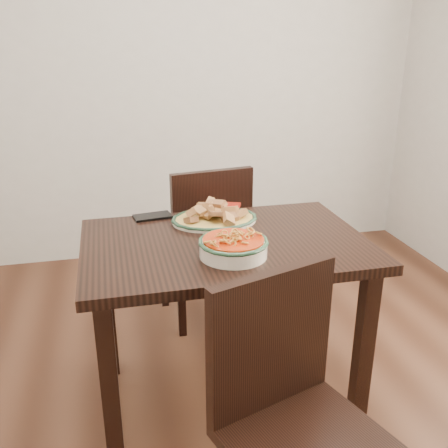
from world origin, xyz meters
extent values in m
plane|color=#381D11|center=(0.00, 0.00, 0.00)|extent=(3.50, 3.50, 0.00)
cube|color=beige|center=(0.00, 1.75, 1.30)|extent=(3.50, 0.10, 2.60)
cube|color=black|center=(-0.01, 0.08, 0.73)|extent=(1.10, 0.74, 0.04)
cube|color=black|center=(-0.49, -0.22, 0.35)|extent=(0.06, 0.06, 0.71)
cube|color=black|center=(0.47, -0.22, 0.35)|extent=(0.06, 0.06, 0.71)
cube|color=black|center=(-0.49, 0.37, 0.35)|extent=(0.06, 0.06, 0.71)
cube|color=black|center=(0.47, 0.37, 0.35)|extent=(0.06, 0.06, 0.71)
cube|color=black|center=(0.03, 0.80, 0.43)|extent=(0.48, 0.48, 0.04)
cube|color=black|center=(0.17, 1.00, 0.21)|extent=(0.04, 0.04, 0.41)
cube|color=black|center=(-0.17, 0.95, 0.21)|extent=(0.04, 0.04, 0.41)
cube|color=black|center=(0.22, 0.66, 0.21)|extent=(0.04, 0.04, 0.41)
cube|color=black|center=(-0.11, 0.61, 0.21)|extent=(0.04, 0.04, 0.41)
cube|color=black|center=(0.06, 0.62, 0.67)|extent=(0.42, 0.10, 0.44)
cube|color=black|center=(0.05, -0.68, 0.43)|extent=(0.53, 0.53, 0.04)
cube|color=black|center=(0.16, -0.47, 0.21)|extent=(0.04, 0.04, 0.41)
cube|color=black|center=(-0.01, -0.50, 0.67)|extent=(0.41, 0.17, 0.44)
ellipsoid|color=beige|center=(0.00, 0.29, 0.76)|extent=(0.36, 0.27, 0.02)
ellipsoid|color=gold|center=(0.00, 0.29, 0.76)|extent=(0.35, 0.26, 0.01)
torus|color=#173321|center=(0.00, 0.29, 0.77)|extent=(0.28, 0.28, 0.01)
cylinder|color=white|center=(-0.01, -0.07, 0.78)|extent=(0.25, 0.25, 0.06)
torus|color=#1C3D26|center=(-0.01, -0.07, 0.81)|extent=(0.26, 0.26, 0.02)
cylinder|color=#A42507|center=(-0.01, -0.07, 0.81)|extent=(0.22, 0.22, 0.01)
cube|color=black|center=(-0.26, 0.40, 0.76)|extent=(0.17, 0.11, 0.01)
cube|color=maroon|center=(0.08, 0.46, 0.76)|extent=(0.17, 0.15, 0.01)
camera|label=1|loc=(-0.43, -1.67, 1.49)|focal=40.00mm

